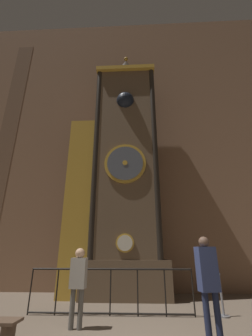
{
  "coord_description": "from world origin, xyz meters",
  "views": [
    {
      "loc": [
        0.06,
        -3.56,
        1.5
      ],
      "look_at": [
        -0.38,
        5.34,
        4.87
      ],
      "focal_mm": 24.0,
      "sensor_mm": 36.0,
      "label": 1
    }
  ],
  "objects_px": {
    "visitor_near": "(78,278)",
    "stanchion_post": "(222,302)",
    "visitor_far": "(208,278)",
    "clock_tower": "(118,172)"
  },
  "relations": [
    {
      "from": "visitor_far",
      "to": "stanchion_post",
      "type": "distance_m",
      "value": 2.38
    },
    {
      "from": "visitor_near",
      "to": "visitor_far",
      "type": "xyz_separation_m",
      "value": [
        2.59,
        -0.94,
        0.11
      ]
    },
    {
      "from": "visitor_near",
      "to": "stanchion_post",
      "type": "relative_size",
      "value": 1.59
    },
    {
      "from": "visitor_near",
      "to": "stanchion_post",
      "type": "distance_m",
      "value": 3.7
    },
    {
      "from": "clock_tower",
      "to": "visitor_near",
      "type": "relative_size",
      "value": 6.91
    },
    {
      "from": "visitor_near",
      "to": "stanchion_post",
      "type": "xyz_separation_m",
      "value": [
        3.45,
        1.16,
        -0.64
      ]
    },
    {
      "from": "visitor_near",
      "to": "stanchion_post",
      "type": "bearing_deg",
      "value": 21.63
    },
    {
      "from": "visitor_near",
      "to": "visitor_far",
      "type": "relative_size",
      "value": 0.89
    },
    {
      "from": "visitor_far",
      "to": "stanchion_post",
      "type": "bearing_deg",
      "value": 56.15
    },
    {
      "from": "stanchion_post",
      "to": "clock_tower",
      "type": "bearing_deg",
      "value": 142.12
    }
  ]
}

